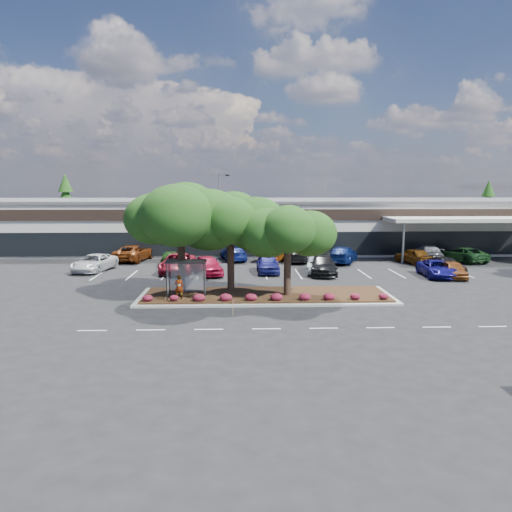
{
  "coord_description": "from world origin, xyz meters",
  "views": [
    {
      "loc": [
        -3.94,
        -30.84,
        7.8
      ],
      "look_at": [
        -2.6,
        6.8,
        2.6
      ],
      "focal_mm": 35.0,
      "sensor_mm": 36.0,
      "label": 1
    }
  ],
  "objects_px": {
    "survey_stake": "(233,305)",
    "car_0": "(94,263)",
    "car_1": "(178,263)",
    "light_pole": "(220,220)"
  },
  "relations": [
    {
      "from": "survey_stake",
      "to": "car_0",
      "type": "distance_m",
      "value": 21.34
    },
    {
      "from": "car_1",
      "to": "car_0",
      "type": "bearing_deg",
      "value": 174.94
    },
    {
      "from": "light_pole",
      "to": "car_0",
      "type": "distance_m",
      "value": 15.29
    },
    {
      "from": "survey_stake",
      "to": "car_0",
      "type": "height_order",
      "value": "car_0"
    },
    {
      "from": "light_pole",
      "to": "car_0",
      "type": "height_order",
      "value": "light_pole"
    },
    {
      "from": "car_1",
      "to": "light_pole",
      "type": "bearing_deg",
      "value": 72.72
    },
    {
      "from": "light_pole",
      "to": "car_1",
      "type": "xyz_separation_m",
      "value": [
        -3.59,
        -10.45,
        -3.26
      ]
    },
    {
      "from": "survey_stake",
      "to": "light_pole",
      "type": "bearing_deg",
      "value": 93.67
    },
    {
      "from": "car_0",
      "to": "car_1",
      "type": "height_order",
      "value": "car_1"
    },
    {
      "from": "light_pole",
      "to": "survey_stake",
      "type": "height_order",
      "value": "light_pole"
    }
  ]
}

